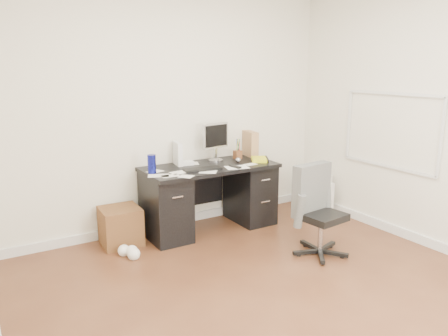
% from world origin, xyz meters
% --- Properties ---
extents(ground, '(4.00, 4.00, 0.00)m').
position_xyz_m(ground, '(0.00, 0.00, 0.00)').
color(ground, '#4E2919').
rests_on(ground, ground).
extents(room_shell, '(4.02, 4.02, 2.71)m').
position_xyz_m(room_shell, '(0.03, 0.03, 1.66)').
color(room_shell, white).
rests_on(room_shell, ground).
extents(desk, '(1.50, 0.70, 0.75)m').
position_xyz_m(desk, '(0.30, 1.65, 0.40)').
color(desk, black).
rests_on(desk, ground).
extents(loose_papers, '(1.10, 0.60, 0.00)m').
position_xyz_m(loose_papers, '(0.10, 1.60, 0.75)').
color(loose_papers, white).
rests_on(loose_papers, desk).
extents(lcd_monitor, '(0.39, 0.26, 0.46)m').
position_xyz_m(lcd_monitor, '(0.47, 1.83, 0.98)').
color(lcd_monitor, '#ABAAAF').
rests_on(lcd_monitor, desk).
extents(keyboard, '(0.42, 0.19, 0.02)m').
position_xyz_m(keyboard, '(0.12, 1.49, 0.76)').
color(keyboard, black).
rests_on(keyboard, desk).
extents(computer_mouse, '(0.08, 0.08, 0.06)m').
position_xyz_m(computer_mouse, '(0.65, 1.60, 0.78)').
color(computer_mouse, '#ABAAAF').
rests_on(computer_mouse, desk).
extents(travel_mug, '(0.11, 0.11, 0.20)m').
position_xyz_m(travel_mug, '(-0.39, 1.65, 0.85)').
color(travel_mug, navy).
rests_on(travel_mug, desk).
extents(white_binder, '(0.14, 0.24, 0.26)m').
position_xyz_m(white_binder, '(0.01, 1.87, 0.88)').
color(white_binder, white).
rests_on(white_binder, desk).
extents(magazine_file, '(0.17, 0.28, 0.31)m').
position_xyz_m(magazine_file, '(0.99, 1.86, 0.90)').
color(magazine_file, '#966848').
rests_on(magazine_file, desk).
extents(pen_cup, '(0.10, 0.10, 0.24)m').
position_xyz_m(pen_cup, '(0.76, 1.80, 0.87)').
color(pen_cup, brown).
rests_on(pen_cup, desk).
extents(yellow_book, '(0.27, 0.29, 0.04)m').
position_xyz_m(yellow_book, '(0.92, 1.55, 0.77)').
color(yellow_book, yellow).
rests_on(yellow_book, desk).
extents(paper_remote, '(0.29, 0.26, 0.02)m').
position_xyz_m(paper_remote, '(0.51, 1.42, 0.76)').
color(paper_remote, white).
rests_on(paper_remote, desk).
extents(office_chair, '(0.57, 0.57, 0.90)m').
position_xyz_m(office_chair, '(0.89, 0.47, 0.45)').
color(office_chair, '#4E504E').
rests_on(office_chair, ground).
extents(pc_tower, '(0.28, 0.51, 0.49)m').
position_xyz_m(pc_tower, '(1.84, 1.60, 0.24)').
color(pc_tower, '#AAA69A').
rests_on(pc_tower, ground).
extents(shopping_bag, '(0.34, 0.26, 0.42)m').
position_xyz_m(shopping_bag, '(1.70, 1.34, 0.21)').
color(shopping_bag, silver).
rests_on(shopping_bag, ground).
extents(wicker_basket, '(0.41, 0.41, 0.40)m').
position_xyz_m(wicker_basket, '(-0.72, 1.75, 0.20)').
color(wicker_basket, '#492D16').
rests_on(wicker_basket, ground).
extents(desk_printer, '(0.40, 0.35, 0.21)m').
position_xyz_m(desk_printer, '(0.91, 1.80, 0.11)').
color(desk_printer, '#5C5C60').
rests_on(desk_printer, ground).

